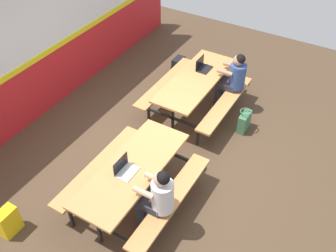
{
  "coord_description": "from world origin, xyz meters",
  "views": [
    {
      "loc": [
        -4.11,
        -2.47,
        4.74
      ],
      "look_at": [
        0.0,
        -0.04,
        0.55
      ],
      "focal_mm": 41.13,
      "sensor_mm": 36.0,
      "label": 1
    }
  ],
  "objects_px": {
    "picnic_table_right": "(195,86)",
    "laptop_silver": "(125,169)",
    "backpack_dark": "(178,67)",
    "picnic_table_left": "(133,175)",
    "student_further": "(233,77)",
    "tote_bag_bright": "(244,121)",
    "satchel_spare": "(8,221)",
    "laptop_dark": "(203,67)",
    "student_nearer": "(157,196)"
  },
  "relations": [
    {
      "from": "laptop_dark",
      "to": "tote_bag_bright",
      "type": "height_order",
      "value": "laptop_dark"
    },
    {
      "from": "laptop_silver",
      "to": "tote_bag_bright",
      "type": "distance_m",
      "value": 2.69
    },
    {
      "from": "picnic_table_left",
      "to": "student_nearer",
      "type": "height_order",
      "value": "student_nearer"
    },
    {
      "from": "backpack_dark",
      "to": "picnic_table_left",
      "type": "bearing_deg",
      "value": -161.38
    },
    {
      "from": "student_nearer",
      "to": "student_further",
      "type": "relative_size",
      "value": 1.0
    },
    {
      "from": "picnic_table_right",
      "to": "laptop_silver",
      "type": "bearing_deg",
      "value": -175.14
    },
    {
      "from": "satchel_spare",
      "to": "student_further",
      "type": "bearing_deg",
      "value": -19.84
    },
    {
      "from": "picnic_table_left",
      "to": "picnic_table_right",
      "type": "distance_m",
      "value": 2.43
    },
    {
      "from": "laptop_silver",
      "to": "backpack_dark",
      "type": "bearing_deg",
      "value": 17.5
    },
    {
      "from": "backpack_dark",
      "to": "laptop_silver",
      "type": "bearing_deg",
      "value": -162.5
    },
    {
      "from": "picnic_table_right",
      "to": "laptop_dark",
      "type": "xyz_separation_m",
      "value": [
        0.37,
        0.04,
        0.21
      ]
    },
    {
      "from": "picnic_table_right",
      "to": "backpack_dark",
      "type": "bearing_deg",
      "value": 44.11
    },
    {
      "from": "student_nearer",
      "to": "backpack_dark",
      "type": "height_order",
      "value": "student_nearer"
    },
    {
      "from": "laptop_dark",
      "to": "satchel_spare",
      "type": "distance_m",
      "value": 4.25
    },
    {
      "from": "tote_bag_bright",
      "to": "student_further",
      "type": "bearing_deg",
      "value": 45.04
    },
    {
      "from": "student_nearer",
      "to": "picnic_table_right",
      "type": "bearing_deg",
      "value": 17.05
    },
    {
      "from": "student_further",
      "to": "backpack_dark",
      "type": "relative_size",
      "value": 2.74
    },
    {
      "from": "picnic_table_left",
      "to": "student_further",
      "type": "distance_m",
      "value": 2.89
    },
    {
      "from": "tote_bag_bright",
      "to": "satchel_spare",
      "type": "distance_m",
      "value": 4.22
    },
    {
      "from": "picnic_table_left",
      "to": "student_nearer",
      "type": "xyz_separation_m",
      "value": [
        -0.22,
        -0.56,
        0.13
      ]
    },
    {
      "from": "student_further",
      "to": "laptop_silver",
      "type": "height_order",
      "value": "student_further"
    },
    {
      "from": "student_nearer",
      "to": "student_further",
      "type": "height_order",
      "value": "same"
    },
    {
      "from": "picnic_table_right",
      "to": "student_nearer",
      "type": "relative_size",
      "value": 1.67
    },
    {
      "from": "backpack_dark",
      "to": "picnic_table_right",
      "type": "bearing_deg",
      "value": -135.89
    },
    {
      "from": "laptop_silver",
      "to": "satchel_spare",
      "type": "bearing_deg",
      "value": 136.18
    },
    {
      "from": "picnic_table_left",
      "to": "laptop_dark",
      "type": "distance_m",
      "value": 2.81
    },
    {
      "from": "tote_bag_bright",
      "to": "satchel_spare",
      "type": "height_order",
      "value": "satchel_spare"
    },
    {
      "from": "picnic_table_right",
      "to": "tote_bag_bright",
      "type": "bearing_deg",
      "value": -91.98
    },
    {
      "from": "laptop_dark",
      "to": "satchel_spare",
      "type": "xyz_separation_m",
      "value": [
        -4.11,
        0.92,
        -0.57
      ]
    },
    {
      "from": "student_nearer",
      "to": "backpack_dark",
      "type": "xyz_separation_m",
      "value": [
        3.53,
        1.67,
        -0.49
      ]
    },
    {
      "from": "picnic_table_right",
      "to": "laptop_silver",
      "type": "height_order",
      "value": "laptop_silver"
    },
    {
      "from": "laptop_dark",
      "to": "student_further",
      "type": "bearing_deg",
      "value": -81.64
    },
    {
      "from": "student_nearer",
      "to": "picnic_table_left",
      "type": "bearing_deg",
      "value": 68.44
    },
    {
      "from": "student_further",
      "to": "backpack_dark",
      "type": "height_order",
      "value": "student_further"
    },
    {
      "from": "picnic_table_left",
      "to": "laptop_dark",
      "type": "xyz_separation_m",
      "value": [
        2.78,
        0.29,
        0.21
      ]
    },
    {
      "from": "student_further",
      "to": "satchel_spare",
      "type": "xyz_separation_m",
      "value": [
        -4.2,
        1.52,
        -0.49
      ]
    },
    {
      "from": "picnic_table_left",
      "to": "student_further",
      "type": "bearing_deg",
      "value": -6.07
    },
    {
      "from": "picnic_table_right",
      "to": "student_nearer",
      "type": "height_order",
      "value": "student_nearer"
    },
    {
      "from": "student_nearer",
      "to": "tote_bag_bright",
      "type": "relative_size",
      "value": 2.81
    },
    {
      "from": "satchel_spare",
      "to": "tote_bag_bright",
      "type": "bearing_deg",
      "value": -28.39
    },
    {
      "from": "picnic_table_left",
      "to": "laptop_silver",
      "type": "distance_m",
      "value": 0.24
    },
    {
      "from": "student_nearer",
      "to": "laptop_dark",
      "type": "height_order",
      "value": "student_nearer"
    },
    {
      "from": "laptop_silver",
      "to": "backpack_dark",
      "type": "distance_m",
      "value": 3.63
    },
    {
      "from": "student_further",
      "to": "satchel_spare",
      "type": "distance_m",
      "value": 4.49
    },
    {
      "from": "picnic_table_right",
      "to": "student_nearer",
      "type": "distance_m",
      "value": 2.76
    },
    {
      "from": "backpack_dark",
      "to": "satchel_spare",
      "type": "bearing_deg",
      "value": 178.81
    },
    {
      "from": "picnic_table_left",
      "to": "picnic_table_right",
      "type": "bearing_deg",
      "value": 5.96
    },
    {
      "from": "student_further",
      "to": "laptop_dark",
      "type": "relative_size",
      "value": 3.77
    },
    {
      "from": "student_nearer",
      "to": "satchel_spare",
      "type": "distance_m",
      "value": 2.14
    },
    {
      "from": "picnic_table_left",
      "to": "tote_bag_bright",
      "type": "bearing_deg",
      "value": -18.48
    }
  ]
}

